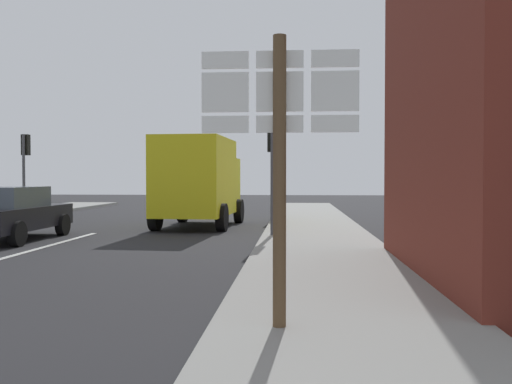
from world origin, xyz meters
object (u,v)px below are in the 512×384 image
(route_sign_post, at_px, (280,150))
(traffic_light_far_left, at_px, (25,156))
(sedan_far, at_px, (10,213))
(traffic_light_far_right, at_px, (281,155))
(delivery_truck, at_px, (199,180))
(traffic_light_near_right, at_px, (273,151))

(route_sign_post, height_order, traffic_light_far_left, traffic_light_far_left)
(sedan_far, distance_m, route_sign_post, 11.49)
(traffic_light_far_right, bearing_deg, sedan_far, -128.83)
(sedan_far, relative_size, delivery_truck, 0.82)
(route_sign_post, bearing_deg, traffic_light_far_right, 91.51)
(sedan_far, xyz_separation_m, delivery_truck, (4.41, 4.47, 0.89))
(route_sign_post, xyz_separation_m, traffic_light_near_right, (-0.46, 9.38, 0.47))
(sedan_far, xyz_separation_m, traffic_light_near_right, (7.14, 0.85, 1.71))
(route_sign_post, height_order, traffic_light_far_right, traffic_light_far_right)
(traffic_light_far_right, relative_size, traffic_light_near_right, 1.08)
(delivery_truck, height_order, route_sign_post, route_sign_post)
(delivery_truck, distance_m, route_sign_post, 13.39)
(delivery_truck, relative_size, traffic_light_far_right, 1.42)
(traffic_light_near_right, bearing_deg, traffic_light_far_right, 90.00)
(route_sign_post, bearing_deg, traffic_light_near_right, 92.80)
(traffic_light_far_right, distance_m, traffic_light_far_left, 11.10)
(traffic_light_near_right, relative_size, traffic_light_far_left, 0.93)
(traffic_light_far_right, distance_m, traffic_light_near_right, 8.02)
(delivery_truck, bearing_deg, traffic_light_far_right, 58.20)
(route_sign_post, distance_m, traffic_light_far_right, 17.41)
(traffic_light_far_right, bearing_deg, delivery_truck, -121.80)
(route_sign_post, xyz_separation_m, traffic_light_far_left, (-11.56, 17.17, 0.66))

